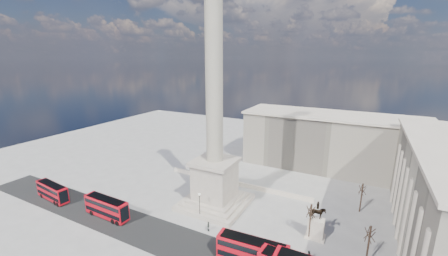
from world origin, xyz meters
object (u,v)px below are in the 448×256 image
object	(u,v)px
red_bus_b	(253,252)
pedestrian_crossing	(208,226)
victorian_lamp	(200,204)
equestrian_statue	(316,225)
nelsons_column	(215,151)
red_bus_e	(53,192)
pedestrian_standing	(308,256)
red_bus_a	(107,207)

from	to	relation	value
red_bus_b	pedestrian_crossing	xyz separation A→B (m)	(-10.97, 4.62, -1.47)
victorian_lamp	pedestrian_crossing	world-z (taller)	victorian_lamp
red_bus_b	victorian_lamp	distance (m)	16.53
pedestrian_crossing	equestrian_statue	bearing A→B (deg)	-89.41
victorian_lamp	equestrian_statue	distance (m)	22.97
nelsons_column	victorian_lamp	world-z (taller)	nelsons_column
red_bus_e	equestrian_statue	world-z (taller)	equestrian_statue
victorian_lamp	pedestrian_standing	distance (m)	22.79
red_bus_a	red_bus_e	distance (m)	17.41
nelsons_column	red_bus_b	xyz separation A→B (m)	(14.69, -13.93, -10.48)
nelsons_column	red_bus_b	world-z (taller)	nelsons_column
equestrian_statue	pedestrian_crossing	size ratio (longest dim) A/B	3.84
red_bus_b	pedestrian_crossing	world-z (taller)	red_bus_b
red_bus_e	pedestrian_standing	size ratio (longest dim) A/B	5.35
equestrian_statue	victorian_lamp	bearing A→B (deg)	-168.49
red_bus_e	equestrian_statue	distance (m)	58.99
nelsons_column	equestrian_statue	xyz separation A→B (m)	(22.46, -1.89, -10.37)
nelsons_column	victorian_lamp	size ratio (longest dim) A/B	8.67
victorian_lamp	red_bus_e	bearing A→B (deg)	-164.82
red_bus_e	equestrian_statue	xyz separation A→B (m)	(57.30, 14.02, 0.42)
nelsons_column	pedestrian_crossing	world-z (taller)	nelsons_column
equestrian_statue	pedestrian_standing	size ratio (longest dim) A/B	3.92
pedestrian_standing	red_bus_b	bearing A→B (deg)	-8.95
nelsons_column	equestrian_statue	size ratio (longest dim) A/B	6.68
pedestrian_crossing	victorian_lamp	bearing A→B (deg)	31.89
nelsons_column	victorian_lamp	bearing A→B (deg)	-90.32
red_bus_e	pedestrian_standing	distance (m)	57.81
equestrian_statue	pedestrian_crossing	xyz separation A→B (m)	(-18.74, -7.42, -1.58)
red_bus_b	red_bus_e	xyz separation A→B (m)	(-49.53, -1.98, -0.31)
red_bus_e	nelsons_column	bearing A→B (deg)	29.72
red_bus_b	red_bus_e	world-z (taller)	red_bus_b
pedestrian_standing	victorian_lamp	bearing A→B (deg)	-48.31
nelsons_column	red_bus_b	bearing A→B (deg)	-43.49
nelsons_column	equestrian_statue	world-z (taller)	nelsons_column
equestrian_statue	pedestrian_crossing	distance (m)	20.22
red_bus_e	pedestrian_crossing	world-z (taller)	red_bus_e
pedestrian_standing	pedestrian_crossing	xyz separation A→B (m)	(-18.80, -0.59, 0.02)
nelsons_column	pedestrian_crossing	size ratio (longest dim) A/B	25.69
nelsons_column	red_bus_e	size ratio (longest dim) A/B	4.90
equestrian_statue	pedestrian_standing	bearing A→B (deg)	-89.55
pedestrian_crossing	red_bus_a	bearing A→B (deg)	84.28
red_bus_a	pedestrian_crossing	world-z (taller)	red_bus_a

